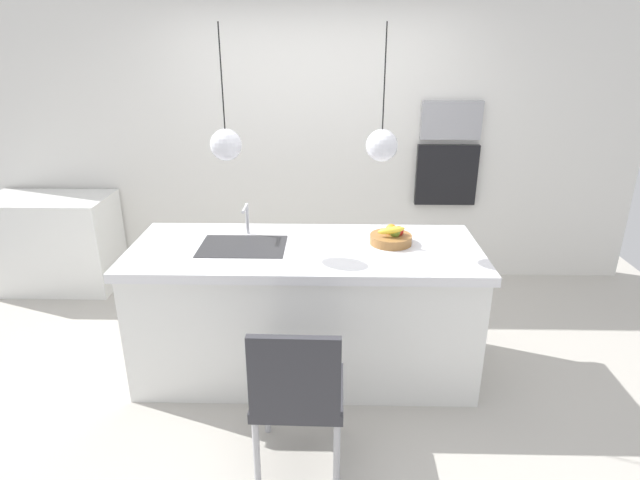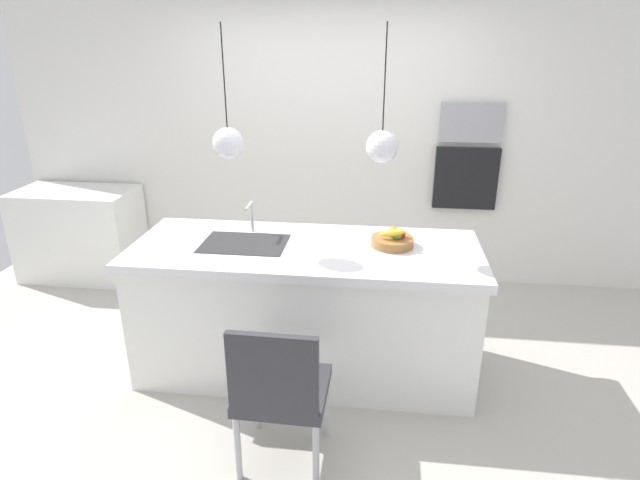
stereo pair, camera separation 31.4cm
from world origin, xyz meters
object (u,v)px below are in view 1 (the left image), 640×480
object	(u,v)px
oven	(446,175)
chair_near	(298,390)
microwave	(451,120)
fruit_bowl	(392,237)

from	to	relation	value
oven	chair_near	world-z (taller)	oven
microwave	chair_near	world-z (taller)	microwave
fruit_bowl	oven	bearing A→B (deg)	66.29
chair_near	oven	bearing A→B (deg)	63.96
microwave	oven	distance (m)	0.50
fruit_bowl	oven	xyz separation A→B (m)	(0.66, 1.50, 0.05)
oven	microwave	bearing A→B (deg)	0.00
microwave	oven	bearing A→B (deg)	0.00
oven	chair_near	bearing A→B (deg)	-116.04
oven	chair_near	size ratio (longest dim) A/B	0.61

